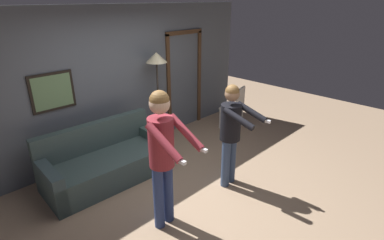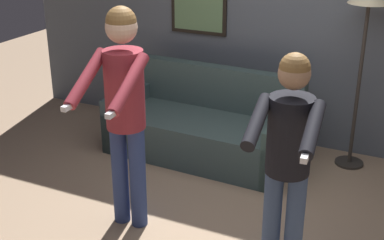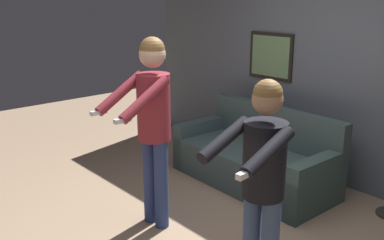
# 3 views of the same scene
# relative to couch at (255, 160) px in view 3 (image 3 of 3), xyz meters

# --- Properties ---
(back_wall_assembly) EXTENTS (6.40, 0.10, 2.60)m
(back_wall_assembly) POSITION_rel_couch_xyz_m (0.69, 0.72, 1.02)
(back_wall_assembly) COLOR #555D67
(back_wall_assembly) RESTS_ON ground_plane
(couch) EXTENTS (1.93, 0.92, 0.87)m
(couch) POSITION_rel_couch_xyz_m (0.00, 0.00, 0.00)
(couch) COLOR #3C4F4D
(couch) RESTS_ON ground_plane
(person_standing_left) EXTENTS (0.46, 0.70, 1.77)m
(person_standing_left) POSITION_rel_couch_xyz_m (-0.02, -1.44, 0.81)
(person_standing_left) COLOR navy
(person_standing_left) RESTS_ON ground_plane
(person_standing_right) EXTENTS (0.47, 0.66, 1.59)m
(person_standing_right) POSITION_rel_couch_xyz_m (1.26, -1.45, 0.67)
(person_standing_right) COLOR #3A4E73
(person_standing_right) RESTS_ON ground_plane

